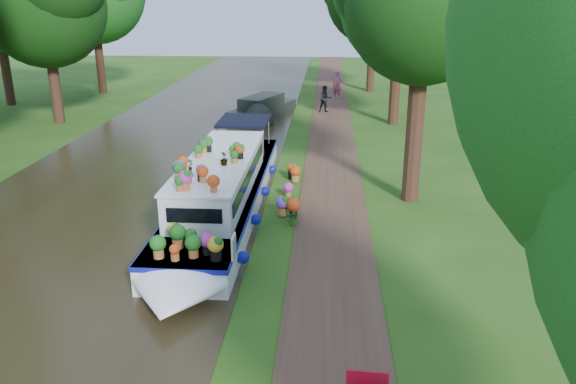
{
  "coord_description": "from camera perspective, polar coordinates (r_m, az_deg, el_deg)",
  "views": [
    {
      "loc": [
        0.97,
        -15.01,
        6.48
      ],
      "look_at": [
        -0.08,
        -0.22,
        1.3
      ],
      "focal_mm": 35.0,
      "sensor_mm": 36.0,
      "label": 1
    }
  ],
  "objects": [
    {
      "name": "plant_boat",
      "position": [
        17.37,
        -6.85,
        0.21
      ],
      "size": [
        2.29,
        13.52,
        2.25
      ],
      "color": "white",
      "rests_on": "canal_water"
    },
    {
      "name": "pedestrian_dark",
      "position": [
        33.31,
        3.8,
        9.4
      ],
      "size": [
        0.9,
        0.8,
        1.55
      ],
      "primitive_type": "imported",
      "rotation": [
        0.0,
        0.0,
        0.32
      ],
      "color": "black",
      "rests_on": "towpath"
    },
    {
      "name": "pedestrian_pink",
      "position": [
        37.89,
        5.03,
        10.75
      ],
      "size": [
        0.75,
        0.61,
        1.79
      ],
      "primitive_type": "imported",
      "rotation": [
        0.0,
        0.0,
        -0.31
      ],
      "color": "#CA5384",
      "rests_on": "towpath"
    },
    {
      "name": "canal_water",
      "position": [
        17.77,
        -19.39,
        -3.25
      ],
      "size": [
        10.0,
        100.0,
        0.02
      ],
      "primitive_type": "cube",
      "color": "black",
      "rests_on": "ground"
    },
    {
      "name": "ground",
      "position": [
        16.38,
        0.33,
        -4.05
      ],
      "size": [
        100.0,
        100.0,
        0.0
      ],
      "primitive_type": "plane",
      "color": "#244C13",
      "rests_on": "ground"
    },
    {
      "name": "towpath",
      "position": [
        16.35,
        4.54,
        -4.11
      ],
      "size": [
        2.2,
        100.0,
        0.03
      ],
      "primitive_type": "cube",
      "color": "#493022",
      "rests_on": "ground"
    },
    {
      "name": "second_boat",
      "position": [
        32.26,
        -2.67,
        8.51
      ],
      "size": [
        3.59,
        6.47,
        1.17
      ],
      "rotation": [
        0.0,
        0.0,
        -0.38
      ],
      "color": "black",
      "rests_on": "canal_water"
    },
    {
      "name": "verge_plant",
      "position": [
        16.79,
        0.62,
        -2.57
      ],
      "size": [
        0.52,
        0.48,
        0.48
      ],
      "primitive_type": "imported",
      "rotation": [
        0.0,
        0.0,
        -0.29
      ],
      "color": "#2E681F",
      "rests_on": "ground"
    }
  ]
}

